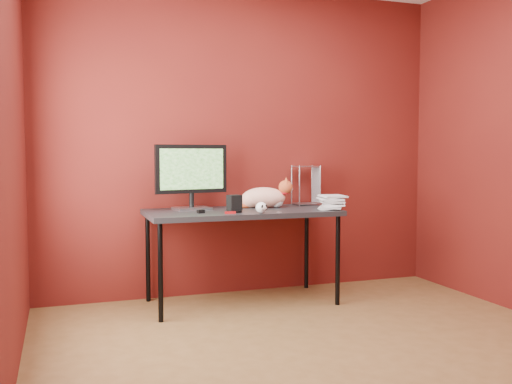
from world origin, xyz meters
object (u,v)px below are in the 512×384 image
object	(u,v)px
monitor	(191,174)
skull_mug	(261,208)
speaker	(234,204)
desk	(242,216)
book_stack	(320,132)
cat	(264,197)

from	to	relation	value
monitor	skull_mug	size ratio (longest dim) A/B	6.51
skull_mug	speaker	xyz separation A→B (m)	(-0.17, 0.13, 0.02)
desk	book_stack	bearing A→B (deg)	-10.22
speaker	book_stack	xyz separation A→B (m)	(0.74, 0.05, 0.56)
desk	monitor	bearing A→B (deg)	159.81
monitor	speaker	world-z (taller)	monitor
skull_mug	book_stack	bearing A→B (deg)	1.28
cat	skull_mug	size ratio (longest dim) A/B	5.81
desk	book_stack	distance (m)	0.93
cat	book_stack	distance (m)	0.70
desk	speaker	xyz separation A→B (m)	(-0.11, -0.16, 0.11)
desk	speaker	distance (m)	0.22
cat	skull_mug	world-z (taller)	cat
desk	speaker	world-z (taller)	speaker
speaker	book_stack	world-z (taller)	book_stack
cat	book_stack	bearing A→B (deg)	-10.78
monitor	book_stack	size ratio (longest dim) A/B	0.48
skull_mug	desk	bearing A→B (deg)	86.24
monitor	speaker	xyz separation A→B (m)	(0.26, -0.30, -0.23)
desk	book_stack	xyz separation A→B (m)	(0.63, -0.11, 0.67)
speaker	book_stack	bearing A→B (deg)	-8.00
skull_mug	speaker	size ratio (longest dim) A/B	0.69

